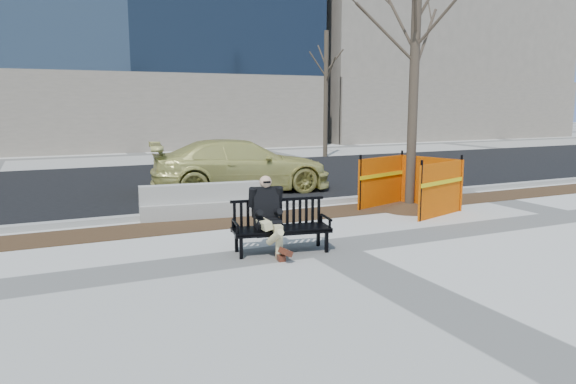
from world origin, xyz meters
name	(u,v)px	position (x,y,z in m)	size (l,w,h in m)	color
ground	(325,247)	(0.00, 0.00, 0.00)	(120.00, 120.00, 0.00)	beige
mulch_strip	(267,218)	(0.00, 2.60, 0.00)	(40.00, 1.20, 0.02)	#47301C
asphalt_street	(192,181)	(0.00, 8.80, 0.00)	(60.00, 10.40, 0.01)	black
curb	(251,208)	(0.00, 3.55, 0.06)	(60.00, 0.25, 0.12)	#9E9B93
bench	(281,252)	(-0.80, 0.05, 0.00)	(1.65, 0.59, 0.88)	black
seated_man	(267,252)	(-1.02, 0.13, 0.00)	(0.55, 0.92, 1.29)	black
tree_fence	(409,211)	(3.31, 1.99, 0.00)	(2.59, 2.59, 6.46)	#FF6600
sedan	(242,191)	(0.78, 6.28, 0.00)	(2.03, 5.00, 1.45)	#C7C165
jersey_barrier_left	(202,217)	(-1.23, 3.29, 0.00)	(2.61, 0.52, 0.75)	#A6A39C
far_tree_right	(325,157)	(7.70, 14.00, 0.00)	(2.27, 2.27, 6.13)	brown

